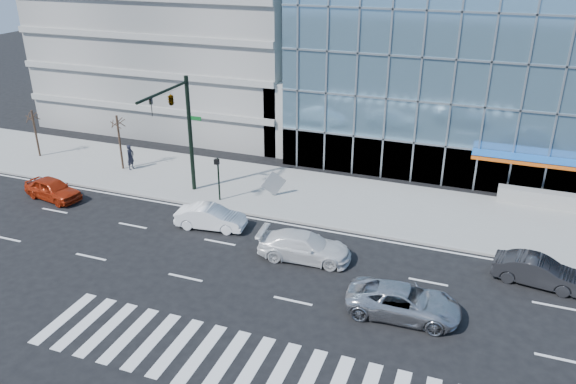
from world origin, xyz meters
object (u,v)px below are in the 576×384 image
at_px(white_sedan, 211,217).
at_px(ped_signal_post, 218,173).
at_px(tilted_panel, 274,183).
at_px(white_suv, 304,246).
at_px(red_sedan, 53,189).
at_px(street_tree_far, 32,116).
at_px(silver_suv, 404,302).
at_px(dark_sedan, 538,271).
at_px(street_tree_near, 117,123).
at_px(traffic_signal, 177,111).
at_px(pedestrian, 131,157).

bearing_deg(white_sedan, ped_signal_post, 11.87).
distance_m(white_sedan, tilted_panel, 5.77).
relative_size(white_suv, red_sedan, 1.21).
xyz_separation_m(ped_signal_post, street_tree_far, (-17.50, 2.56, 1.30)).
relative_size(silver_suv, dark_sedan, 1.20).
bearing_deg(dark_sedan, tilted_panel, 80.85).
relative_size(street_tree_far, silver_suv, 0.73).
relative_size(white_sedan, dark_sedan, 0.97).
relative_size(white_sedan, tilted_panel, 3.31).
bearing_deg(white_sedan, white_suv, -109.57).
bearing_deg(red_sedan, dark_sedan, -79.24).
distance_m(ped_signal_post, white_suv, 9.27).
height_order(white_sedan, tilted_panel, tilted_panel).
height_order(street_tree_far, silver_suv, street_tree_far).
relative_size(street_tree_near, red_sedan, 0.99).
xyz_separation_m(white_sedan, dark_sedan, (18.54, 0.33, 0.02)).
xyz_separation_m(street_tree_near, street_tree_far, (-8.00, 0.00, -0.33)).
bearing_deg(traffic_signal, tilted_panel, 22.10).
height_order(white_sedan, dark_sedan, dark_sedan).
xyz_separation_m(silver_suv, white_sedan, (-12.54, 4.71, -0.03)).
relative_size(street_tree_far, tilted_panel, 2.98).
distance_m(street_tree_far, silver_suv, 33.13).
bearing_deg(silver_suv, traffic_signal, 61.85).
bearing_deg(pedestrian, street_tree_near, 105.61).
bearing_deg(street_tree_near, street_tree_far, 180.00).
height_order(white_suv, red_sedan, white_suv).
xyz_separation_m(street_tree_far, red_sedan, (6.68, -6.01, -2.71)).
distance_m(ped_signal_post, street_tree_far, 17.73).
distance_m(traffic_signal, silver_suv, 18.80).
bearing_deg(traffic_signal, red_sedan, -159.68).
bearing_deg(traffic_signal, street_tree_near, 157.29).
bearing_deg(white_sedan, street_tree_near, 53.57).
relative_size(ped_signal_post, silver_suv, 0.56).
bearing_deg(street_tree_far, ped_signal_post, -8.31).
distance_m(street_tree_near, silver_suv, 25.77).
xyz_separation_m(red_sedan, tilted_panel, (13.99, 5.38, 0.34)).
height_order(traffic_signal, ped_signal_post, traffic_signal).
bearing_deg(white_suv, ped_signal_post, 52.82).
bearing_deg(silver_suv, white_suv, 59.08).
bearing_deg(dark_sedan, street_tree_near, 86.86).
bearing_deg(ped_signal_post, silver_suv, -30.81).
relative_size(silver_suv, red_sedan, 1.24).
bearing_deg(tilted_panel, traffic_signal, 162.94).
xyz_separation_m(street_tree_near, white_suv, (17.22, -7.49, -3.03)).
height_order(white_sedan, pedestrian, pedestrian).
bearing_deg(street_tree_near, pedestrian, 13.31).
bearing_deg(tilted_panel, dark_sedan, -56.21).
height_order(street_tree_near, silver_suv, street_tree_near).
height_order(ped_signal_post, silver_suv, ped_signal_post).
distance_m(red_sedan, tilted_panel, 15.00).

